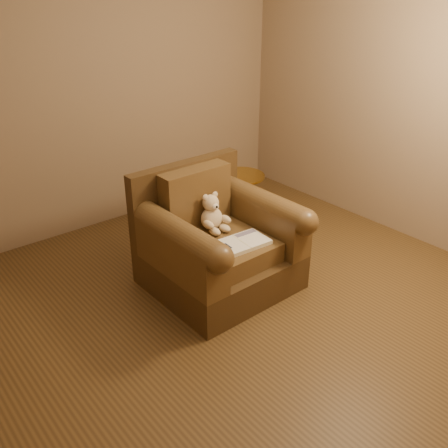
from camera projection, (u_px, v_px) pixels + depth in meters
floor at (243, 302)px, 3.92m from camera, size 4.00×4.00×0.00m
room at (248, 79)px, 3.15m from camera, size 4.02×4.02×2.71m
armchair at (216, 243)px, 4.01m from camera, size 1.07×1.01×0.95m
teddy_bear at (213, 216)px, 4.00m from camera, size 0.23×0.25×0.31m
guidebook at (241, 243)px, 3.81m from camera, size 0.43×0.28×0.03m
side_table at (240, 203)px, 4.78m from camera, size 0.45×0.45×0.63m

